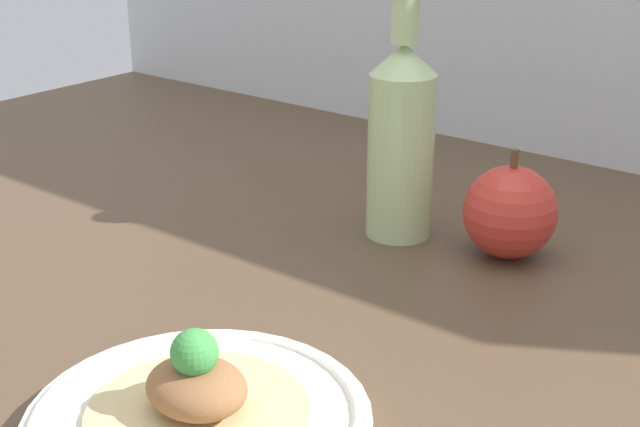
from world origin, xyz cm
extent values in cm
cube|color=brown|center=(0.00, 0.00, -2.00)|extent=(180.00, 110.00, 4.00)
cylinder|color=silver|center=(-2.41, -17.92, 0.88)|extent=(22.68, 22.68, 1.76)
torus|color=silver|center=(-2.41, -17.92, 1.49)|extent=(22.10, 22.10, 1.23)
cylinder|color=#D6BC7F|center=(-2.41, -17.92, 1.96)|extent=(14.59, 14.59, 0.40)
ellipsoid|color=brown|center=(-2.41, -17.92, 3.79)|extent=(7.02, 5.97, 3.27)
sphere|color=green|center=(-2.41, -17.92, 6.36)|extent=(3.10, 3.10, 3.10)
cylinder|color=#B7D18E|center=(-11.17, 18.86, 8.17)|extent=(6.55, 6.55, 16.35)
cone|color=#B7D18E|center=(-11.17, 18.86, 17.82)|extent=(6.55, 6.55, 2.95)
cylinder|color=#B7D18E|center=(-11.17, 18.86, 21.85)|extent=(2.62, 2.62, 5.12)
sphere|color=red|center=(-0.39, 20.76, 4.44)|extent=(8.88, 8.88, 8.88)
cylinder|color=brown|center=(-0.39, 20.76, 9.58)|extent=(0.71, 0.71, 2.00)
camera|label=1|loc=(33.92, -51.45, 35.11)|focal=50.00mm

